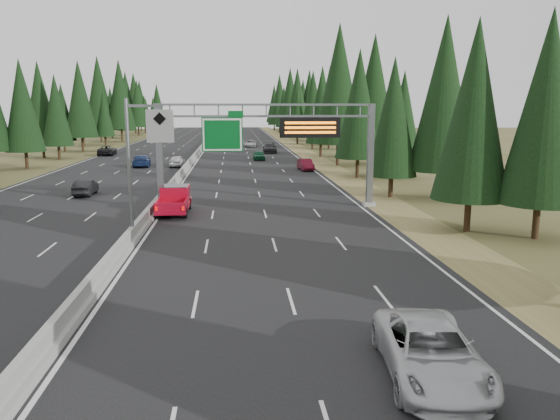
{
  "coord_description": "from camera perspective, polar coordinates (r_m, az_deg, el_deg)",
  "views": [
    {
      "loc": [
        5.85,
        -5.88,
        7.58
      ],
      "look_at": [
        8.02,
        20.0,
        2.7
      ],
      "focal_mm": 35.0,
      "sensor_mm": 36.0,
      "label": 1
    }
  ],
  "objects": [
    {
      "name": "sign_gantry",
      "position": [
        40.95,
        -0.5,
        7.41
      ],
      "size": [
        16.75,
        0.98,
        7.8
      ],
      "color": "slate",
      "rests_on": "road"
    },
    {
      "name": "car_ahead_dkgrey",
      "position": [
        92.99,
        -1.08,
        6.51
      ],
      "size": [
        2.43,
        5.62,
        1.61
      ],
      "primitive_type": "imported",
      "rotation": [
        0.0,
        0.0,
        -0.03
      ],
      "color": "black",
      "rests_on": "road"
    },
    {
      "name": "shoulder_left",
      "position": [
        89.4,
        -20.21,
        5.15
      ],
      "size": [
        3.6,
        260.0,
        0.06
      ],
      "primitive_type": "cube",
      "color": "#484621",
      "rests_on": "ground"
    },
    {
      "name": "car_ahead_far",
      "position": [
        142.39,
        -5.13,
        7.84
      ],
      "size": [
        1.8,
        3.9,
        1.29
      ],
      "primitive_type": "imported",
      "rotation": [
        0.0,
        0.0,
        0.07
      ],
      "color": "black",
      "rests_on": "road"
    },
    {
      "name": "tree_row_right",
      "position": [
        72.38,
        8.18,
        11.8
      ],
      "size": [
        11.62,
        239.22,
        18.96
      ],
      "color": "black",
      "rests_on": "ground"
    },
    {
      "name": "road",
      "position": [
        86.41,
        -8.71,
        5.52
      ],
      "size": [
        32.0,
        260.0,
        0.08
      ],
      "primitive_type": "cube",
      "color": "black",
      "rests_on": "ground"
    },
    {
      "name": "car_onc_blue",
      "position": [
        73.01,
        -14.27,
        5.02
      ],
      "size": [
        2.61,
        5.42,
        1.52
      ],
      "primitive_type": "imported",
      "rotation": [
        0.0,
        0.0,
        3.23
      ],
      "color": "navy",
      "rests_on": "road"
    },
    {
      "name": "car_ahead_dkred",
      "position": [
        66.63,
        2.69,
        4.75
      ],
      "size": [
        1.77,
        4.21,
        1.35
      ],
      "primitive_type": "imported",
      "rotation": [
        0.0,
        0.0,
        0.08
      ],
      "color": "maroon",
      "rests_on": "road"
    },
    {
      "name": "car_onc_near",
      "position": [
        50.44,
        -19.66,
        2.24
      ],
      "size": [
        1.51,
        4.09,
        1.34
      ],
      "primitive_type": "imported",
      "rotation": [
        0.0,
        0.0,
        3.17
      ],
      "color": "black",
      "rests_on": "road"
    },
    {
      "name": "hov_sign_pole",
      "position": [
        31.43,
        -14.49,
        5.1
      ],
      "size": [
        2.8,
        0.5,
        8.0
      ],
      "color": "slate",
      "rests_on": "road"
    },
    {
      "name": "car_onc_white",
      "position": [
        71.97,
        -10.68,
        5.06
      ],
      "size": [
        1.98,
        4.38,
        1.46
      ],
      "primitive_type": "imported",
      "rotation": [
        0.0,
        0.0,
        3.08
      ],
      "color": "silver",
      "rests_on": "road"
    },
    {
      "name": "median_barrier",
      "position": [
        86.38,
        -8.71,
        5.76
      ],
      "size": [
        0.7,
        260.0,
        0.85
      ],
      "color": "gray",
      "rests_on": "road"
    },
    {
      "name": "car_ahead_green",
      "position": [
        80.02,
        -2.22,
        5.75
      ],
      "size": [
        1.73,
        4.03,
        1.36
      ],
      "primitive_type": "imported",
      "rotation": [
        0.0,
        0.0,
        0.03
      ],
      "color": "#125331",
      "rests_on": "road"
    },
    {
      "name": "silver_minivan",
      "position": [
        16.35,
        15.45,
        -14.07
      ],
      "size": [
        3.02,
        5.72,
        1.53
      ],
      "primitive_type": "imported",
      "rotation": [
        0.0,
        0.0,
        -0.09
      ],
      "color": "#BBBCC1",
      "rests_on": "road"
    },
    {
      "name": "car_onc_far",
      "position": [
        92.3,
        -17.62,
        5.96
      ],
      "size": [
        2.95,
        5.63,
        1.51
      ],
      "primitive_type": "imported",
      "rotation": [
        0.0,
        0.0,
        3.22
      ],
      "color": "black",
      "rests_on": "road"
    },
    {
      "name": "tree_row_left",
      "position": [
        86.2,
        -24.28,
        10.59
      ],
      "size": [
        11.52,
        239.68,
        18.9
      ],
      "color": "black",
      "rests_on": "ground"
    },
    {
      "name": "shoulder_right",
      "position": [
        87.04,
        3.12,
        5.65
      ],
      "size": [
        3.6,
        260.0,
        0.06
      ],
      "primitive_type": "cube",
      "color": "olive",
      "rests_on": "ground"
    },
    {
      "name": "car_ahead_white",
      "position": [
        106.84,
        -3.08,
        6.95
      ],
      "size": [
        2.63,
        4.9,
        1.31
      ],
      "primitive_type": "imported",
      "rotation": [
        0.0,
        0.0,
        -0.1
      ],
      "color": "#B2B2B2",
      "rests_on": "road"
    },
    {
      "name": "red_pickup",
      "position": [
        40.32,
        -10.93,
        1.25
      ],
      "size": [
        2.08,
        5.82,
        1.9
      ],
      "color": "black",
      "rests_on": "road"
    }
  ]
}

